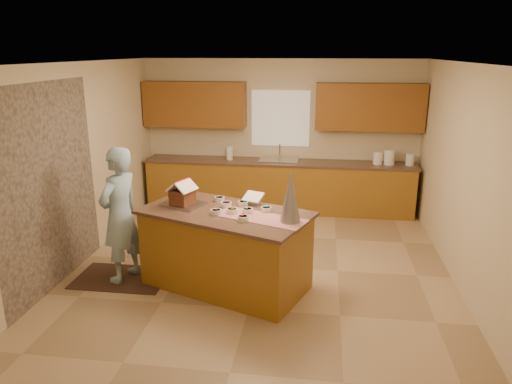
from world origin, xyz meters
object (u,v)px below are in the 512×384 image
island_base (226,251)px  tinsel_tree (291,197)px  boy (120,215)px  gingerbread_house (182,195)px

island_base → tinsel_tree: bearing=3.7°
boy → gingerbread_house: (0.77, 0.16, 0.25)m
tinsel_tree → gingerbread_house: tinsel_tree is taller
boy → island_base: bearing=109.0°
island_base → gingerbread_house: bearing=-174.8°
tinsel_tree → gingerbread_house: size_ratio=1.53×
island_base → gingerbread_house: size_ratio=5.01×
boy → gingerbread_house: bearing=120.7°
tinsel_tree → island_base: bearing=162.8°
boy → gingerbread_house: boy is taller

